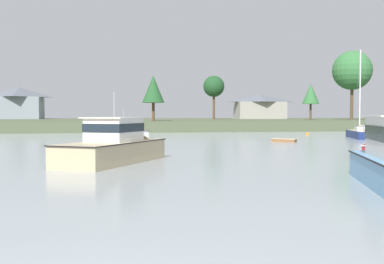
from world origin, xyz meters
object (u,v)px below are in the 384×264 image
at_px(cruiser_sand, 120,152).
at_px(mooring_buoy_orange, 307,134).
at_px(sailboat_navy, 361,136).
at_px(cruiser_white, 126,135).
at_px(dinghy_wood, 284,141).

xyz_separation_m(cruiser_sand, mooring_buoy_orange, (26.07, 32.03, -0.51)).
relative_size(cruiser_sand, mooring_buoy_orange, 18.25).
bearing_deg(mooring_buoy_orange, sailboat_navy, -74.66).
bearing_deg(cruiser_sand, cruiser_white, 87.60).
xyz_separation_m(sailboat_navy, cruiser_white, (-27.68, 1.11, 0.30)).
bearing_deg(sailboat_navy, cruiser_white, 177.70).
relative_size(cruiser_white, mooring_buoy_orange, 15.34).
bearing_deg(mooring_buoy_orange, cruiser_sand, -129.15).
bearing_deg(sailboat_navy, cruiser_sand, -141.81).
xyz_separation_m(sailboat_navy, dinghy_wood, (-11.53, -5.15, -0.13)).
bearing_deg(cruiser_sand, sailboat_navy, 38.19).
distance_m(sailboat_navy, mooring_buoy_orange, 9.82).
height_order(sailboat_navy, mooring_buoy_orange, sailboat_navy).
relative_size(sailboat_navy, cruiser_sand, 1.15).
bearing_deg(dinghy_wood, sailboat_navy, 24.05).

